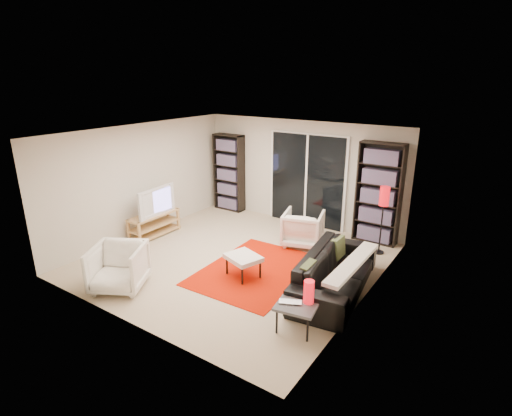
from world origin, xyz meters
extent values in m
plane|color=#BCAD92|center=(0.00, 0.00, 0.00)|extent=(5.00, 5.00, 0.00)
cube|color=beige|center=(0.00, 2.50, 1.20)|extent=(5.00, 0.02, 2.40)
cube|color=beige|center=(0.00, -2.50, 1.20)|extent=(5.00, 0.02, 2.40)
cube|color=beige|center=(-2.50, 0.00, 1.20)|extent=(0.02, 5.00, 2.40)
cube|color=beige|center=(2.50, 0.00, 1.20)|extent=(0.02, 5.00, 2.40)
cube|color=white|center=(0.00, 0.00, 2.40)|extent=(5.00, 5.00, 0.02)
cube|color=white|center=(0.20, 2.47, 1.05)|extent=(1.92, 0.06, 2.16)
cube|color=black|center=(0.20, 2.44, 1.05)|extent=(1.80, 0.02, 2.10)
cube|color=white|center=(0.20, 2.42, 1.05)|extent=(0.05, 0.02, 2.10)
cube|color=black|center=(-1.95, 2.34, 0.97)|extent=(0.80, 0.30, 1.95)
cube|color=#993874|center=(-1.95, 2.32, 0.97)|extent=(0.70, 0.22, 1.85)
cube|color=black|center=(1.90, 2.34, 1.05)|extent=(0.90, 0.30, 2.10)
cube|color=#993874|center=(1.90, 2.32, 1.05)|extent=(0.80, 0.22, 2.00)
cube|color=#E5B072|center=(-2.20, -0.03, 0.48)|extent=(0.38, 1.20, 0.04)
cube|color=#E5B072|center=(-2.20, -0.03, 0.25)|extent=(0.38, 1.20, 0.03)
cube|color=#E5B072|center=(-2.20, -0.03, 0.06)|extent=(0.38, 1.20, 0.04)
cube|color=#E5B072|center=(-2.36, -0.59, 0.25)|extent=(0.05, 0.05, 0.50)
cube|color=#E5B072|center=(-2.36, 0.53, 0.25)|extent=(0.05, 0.05, 0.50)
cube|color=#E5B072|center=(-2.03, -0.59, 0.25)|extent=(0.05, 0.05, 0.50)
cube|color=#E5B072|center=(-2.03, 0.53, 0.25)|extent=(0.05, 0.05, 0.50)
imported|color=black|center=(-2.18, -0.03, 0.80)|extent=(0.22, 1.05, 0.60)
cube|color=#C01500|center=(0.58, -0.18, 0.01)|extent=(1.79, 2.38, 0.01)
imported|color=black|center=(2.02, -0.02, 0.33)|extent=(1.18, 2.38, 0.67)
imported|color=white|center=(0.72, 1.33, 0.36)|extent=(0.96, 0.97, 0.72)
imported|color=white|center=(-0.95, -1.94, 0.38)|extent=(1.11, 1.12, 0.75)
cube|color=white|center=(0.51, -0.48, 0.36)|extent=(0.70, 0.64, 0.08)
cylinder|color=black|center=(0.23, -0.58, 0.16)|extent=(0.04, 0.04, 0.32)
cylinder|color=black|center=(0.35, -0.22, 0.16)|extent=(0.04, 0.04, 0.32)
cylinder|color=black|center=(0.67, -0.73, 0.16)|extent=(0.04, 0.04, 0.32)
cylinder|color=black|center=(0.79, -0.37, 0.16)|extent=(0.04, 0.04, 0.32)
cube|color=#4C4C51|center=(2.00, -1.29, 0.38)|extent=(0.63, 0.63, 0.04)
cylinder|color=black|center=(1.82, -1.54, 0.19)|extent=(0.03, 0.03, 0.38)
cylinder|color=black|center=(1.75, -1.11, 0.19)|extent=(0.03, 0.03, 0.38)
cylinder|color=black|center=(2.25, -1.46, 0.19)|extent=(0.03, 0.03, 0.38)
cylinder|color=black|center=(2.18, -1.04, 0.19)|extent=(0.03, 0.03, 0.38)
imported|color=silver|center=(1.93, -1.38, 0.41)|extent=(0.36, 0.31, 0.02)
cylinder|color=red|center=(2.11, -1.19, 0.56)|extent=(0.15, 0.15, 0.33)
cylinder|color=black|center=(2.17, 1.81, 0.01)|extent=(0.20, 0.20, 0.03)
cylinder|color=black|center=(2.17, 1.81, 0.51)|extent=(0.03, 0.03, 1.02)
cylinder|color=red|center=(2.17, 1.81, 1.17)|extent=(0.18, 0.18, 0.37)
camera|label=1|loc=(4.18, -5.54, 3.36)|focal=28.00mm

